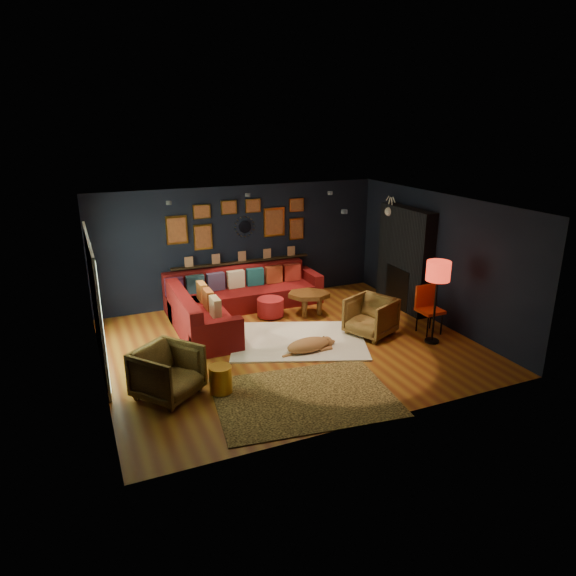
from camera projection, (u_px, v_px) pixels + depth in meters
name	position (u px, v px, depth m)	size (l,w,h in m)	color
floor	(290.00, 345.00, 9.45)	(6.50, 6.50, 0.00)	#955A1A
room_walls	(290.00, 262.00, 8.95)	(6.50, 6.50, 6.50)	black
sectional	(228.00, 303.00, 10.69)	(3.41, 2.69, 0.86)	maroon
ledge	(242.00, 262.00, 11.50)	(3.20, 0.12, 0.04)	black
gallery_wall	(240.00, 222.00, 11.25)	(3.15, 0.04, 1.02)	gold
sunburst_mirror	(245.00, 227.00, 11.32)	(0.47, 0.16, 0.47)	silver
fireplace	(404.00, 262.00, 11.08)	(0.31, 1.60, 2.20)	black
deer_head	(396.00, 211.00, 11.21)	(0.50, 0.28, 0.45)	white
sliding_door	(96.00, 302.00, 8.42)	(0.06, 2.80, 2.20)	white
ceiling_spots	(272.00, 200.00, 9.34)	(3.30, 2.50, 0.06)	black
shag_rug	(299.00, 340.00, 9.61)	(2.45, 1.78, 0.03)	silver
leopard_rug	(304.00, 397.00, 7.67)	(2.62, 1.87, 0.01)	#B18B46
coffee_table	(309.00, 297.00, 10.81)	(1.09, 0.96, 0.45)	#583714
pouf	(270.00, 307.00, 10.74)	(0.56, 0.56, 0.36)	maroon
armchair_left	(168.00, 370.00, 7.59)	(0.84, 0.78, 0.86)	#AA7C34
armchair_right	(371.00, 315.00, 9.79)	(0.80, 0.75, 0.82)	#AA7C34
gold_stool	(221.00, 380.00, 7.75)	(0.35, 0.35, 0.43)	gold
orange_chair	(428.00, 305.00, 9.90)	(0.44, 0.44, 0.93)	black
floor_lamp	(438.00, 275.00, 9.18)	(0.43, 0.43, 1.56)	black
dog	(308.00, 343.00, 9.10)	(1.11, 0.55, 0.35)	#9F6A3C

